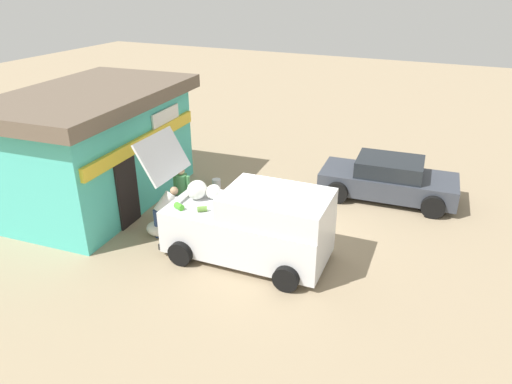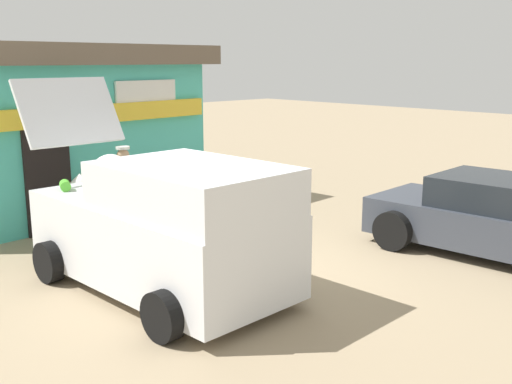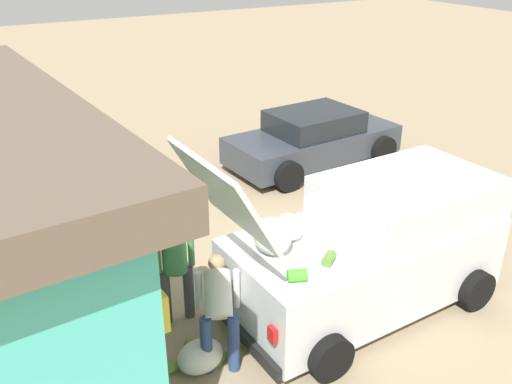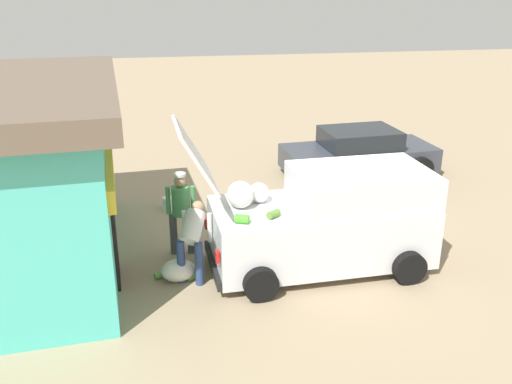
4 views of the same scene
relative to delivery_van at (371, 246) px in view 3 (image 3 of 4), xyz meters
name	(u,v)px [view 3 (image 3 of 4)]	position (x,y,z in m)	size (l,w,h in m)	color
ground_plane	(330,259)	(1.21, -0.22, -0.93)	(60.00, 60.00, 0.00)	#9E896B
delivery_van	(371,246)	(0.00, 0.00, 0.00)	(2.27, 4.64, 2.88)	silver
parked_sedan	(313,139)	(4.89, -2.42, -0.31)	(2.31, 4.23, 1.30)	#383D47
vendor_standing	(175,262)	(0.99, 2.65, 0.03)	(0.37, 0.57, 1.67)	#4C4C51
customer_bending	(219,306)	(-0.07, 2.50, -0.08)	(0.75, 0.67, 1.39)	navy
unloaded_banana_pile	(200,356)	(-0.08, 2.79, -0.75)	(0.78, 0.86, 0.40)	silver
paint_bucket	(116,242)	(3.31, 2.85, -0.78)	(0.28, 0.28, 0.30)	silver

